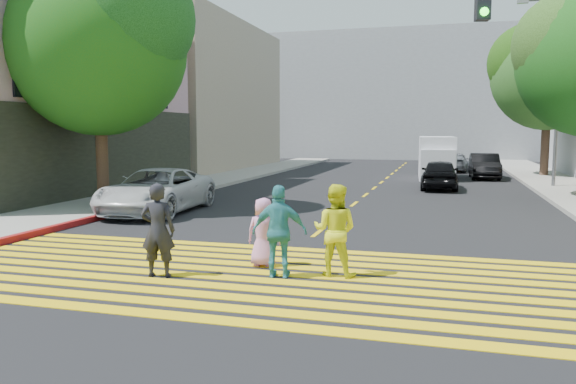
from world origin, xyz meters
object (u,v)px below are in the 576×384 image
at_px(tree_right_far, 551,68).
at_px(white_van, 436,159).
at_px(pedestrian_extra, 280,232).
at_px(white_sedan, 157,191).
at_px(pedestrian_woman, 335,230).
at_px(tree_left, 100,37).
at_px(dark_car_parked, 484,166).
at_px(silver_car, 455,162).
at_px(pedestrian_child, 263,232).
at_px(pedestrian_man, 158,230).
at_px(dark_car_near, 440,174).

xyz_separation_m(tree_right_far, white_van, (-6.06, -2.50, -5.11)).
xyz_separation_m(pedestrian_extra, white_sedan, (-6.25, 6.78, -0.13)).
bearing_deg(pedestrian_extra, pedestrian_woman, -166.13).
height_order(tree_left, tree_right_far, tree_right_far).
bearing_deg(pedestrian_woman, dark_car_parked, -95.11).
bearing_deg(pedestrian_woman, silver_car, -90.29).
bearing_deg(tree_left, pedestrian_woman, -36.00).
distance_m(pedestrian_child, pedestrian_extra, 0.93).
xyz_separation_m(pedestrian_man, silver_car, (5.64, 29.35, -0.27)).
bearing_deg(pedestrian_man, pedestrian_child, -153.44).
height_order(pedestrian_extra, dark_car_parked, pedestrian_extra).
bearing_deg(tree_right_far, pedestrian_child, -110.07).
relative_size(tree_right_far, silver_car, 2.21).
bearing_deg(pedestrian_child, dark_car_near, -102.62).
distance_m(pedestrian_man, pedestrian_child, 2.08).
bearing_deg(pedestrian_child, pedestrian_man, 36.60).
height_order(pedestrian_woman, white_sedan, pedestrian_woman).
height_order(silver_car, dark_car_parked, dark_car_parked).
bearing_deg(white_van, pedestrian_child, -100.82).
relative_size(pedestrian_man, dark_car_parked, 0.41).
xyz_separation_m(tree_left, pedestrian_woman, (9.45, -6.87, -4.98)).
distance_m(tree_left, pedestrian_extra, 12.24).
bearing_deg(dark_car_near, white_sedan, 48.33).
bearing_deg(silver_car, tree_right_far, 149.58).
height_order(pedestrian_woman, pedestrian_extra, pedestrian_woman).
bearing_deg(tree_right_far, silver_car, 145.27).
distance_m(tree_right_far, dark_car_parked, 6.74).
relative_size(tree_right_far, pedestrian_child, 6.68).
xyz_separation_m(white_sedan, white_van, (8.63, 16.07, 0.39)).
bearing_deg(pedestrian_woman, pedestrian_child, -7.90).
relative_size(tree_left, pedestrian_child, 6.28).
xyz_separation_m(pedestrian_man, white_sedan, (-4.07, 7.34, -0.15)).
distance_m(pedestrian_extra, white_sedan, 9.23).
xyz_separation_m(silver_car, dark_car_parked, (1.53, -5.20, 0.10)).
bearing_deg(pedestrian_man, tree_left, -62.60).
xyz_separation_m(pedestrian_child, white_van, (2.93, 22.13, 0.43)).
xyz_separation_m(pedestrian_child, dark_car_near, (3.19, 16.30, 0.01)).
height_order(tree_right_far, pedestrian_man, tree_right_far).
distance_m(tree_left, pedestrian_child, 11.50).
bearing_deg(white_van, tree_left, -128.17).
height_order(tree_right_far, pedestrian_woman, tree_right_far).
relative_size(pedestrian_child, white_van, 0.27).
distance_m(pedestrian_woman, white_sedan, 9.64).
bearing_deg(dark_car_near, tree_left, 40.54).
distance_m(pedestrian_man, pedestrian_extra, 2.25).
bearing_deg(tree_right_far, dark_car_parked, -153.11).
xyz_separation_m(pedestrian_woman, dark_car_near, (1.68, 16.64, -0.16)).
xyz_separation_m(tree_left, dark_car_near, (11.14, 9.77, -5.14)).
bearing_deg(dark_car_near, white_van, -88.18).
xyz_separation_m(pedestrian_man, dark_car_parked, (7.18, 24.15, -0.17)).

